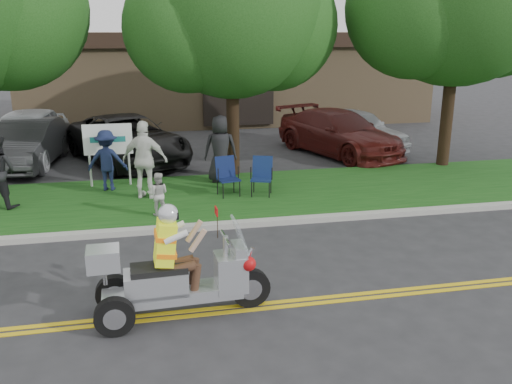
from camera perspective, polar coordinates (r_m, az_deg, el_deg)
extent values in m
plane|color=#28282B|center=(8.97, 2.03, -10.26)|extent=(120.00, 120.00, 0.00)
cube|color=gold|center=(8.47, 2.97, -11.95)|extent=(60.00, 0.10, 0.01)
cube|color=gold|center=(8.61, 2.70, -11.46)|extent=(60.00, 0.10, 0.01)
cube|color=#A8A89E|center=(11.70, -1.49, -3.37)|extent=(60.00, 0.25, 0.12)
cube|color=#154612|center=(13.71, -3.08, -0.39)|extent=(60.00, 4.00, 0.10)
cube|color=#9E7F5B|center=(27.14, -3.38, 12.22)|extent=(18.00, 8.00, 4.00)
cube|color=black|center=(23.06, -1.93, 15.70)|extent=(18.00, 0.30, 0.60)
sphere|color=#1C4714|center=(15.43, -24.90, 17.14)|extent=(4.05, 4.05, 4.05)
cylinder|color=#332114|center=(15.29, -2.47, 9.24)|extent=(0.36, 0.36, 4.20)
sphere|color=#1C4714|center=(15.18, -2.60, 18.83)|extent=(4.80, 4.80, 4.80)
sphere|color=#1C4714|center=(15.70, 1.77, 17.12)|extent=(3.60, 3.60, 3.60)
sphere|color=#1C4714|center=(14.82, -7.23, 16.75)|extent=(3.36, 3.36, 3.36)
cylinder|color=#332114|center=(17.34, 19.70, 10.11)|extent=(0.36, 0.36, 4.76)
sphere|color=#1C4714|center=(18.28, 23.90, 17.47)|extent=(4.20, 4.20, 4.20)
sphere|color=#1C4714|center=(16.41, 16.48, 18.12)|extent=(3.92, 3.92, 3.92)
cylinder|color=silver|center=(14.87, -17.02, 2.23)|extent=(0.06, 0.06, 1.10)
cylinder|color=silver|center=(14.80, -13.17, 2.46)|extent=(0.06, 0.06, 1.10)
cube|color=white|center=(14.66, -15.34, 5.38)|extent=(1.25, 0.06, 0.80)
cylinder|color=black|center=(8.37, -0.60, -10.05)|extent=(0.61, 0.17, 0.60)
cylinder|color=black|center=(7.88, -14.67, -12.59)|extent=(0.57, 0.17, 0.56)
cylinder|color=black|center=(8.52, -14.66, -10.26)|extent=(0.57, 0.17, 0.56)
cube|color=#B0B3BA|center=(8.19, -8.27, -10.53)|extent=(1.93, 0.54, 0.18)
cube|color=#B0B3BA|center=(8.08, -10.48, -9.37)|extent=(0.92, 0.50, 0.35)
cube|color=black|center=(7.99, -10.20, -7.99)|extent=(0.82, 0.45, 0.10)
cube|color=#B0B3BA|center=(8.18, -2.68, -8.38)|extent=(0.47, 0.50, 0.55)
cube|color=silver|center=(7.97, -1.74, -4.48)|extent=(0.21, 0.47, 0.49)
cube|color=#B0B3BA|center=(7.90, -15.78, -6.77)|extent=(0.47, 0.44, 0.30)
sphere|color=#B20C0F|center=(8.02, -0.86, -7.46)|extent=(0.22, 0.22, 0.22)
cube|color=#D1E317|center=(7.84, -9.54, -5.25)|extent=(0.36, 0.42, 0.65)
sphere|color=silver|center=(7.70, -9.24, -2.30)|extent=(0.29, 0.29, 0.29)
cylinder|color=black|center=(13.35, -0.46, 0.29)|extent=(0.03, 0.03, 0.40)
cylinder|color=black|center=(13.30, 1.40, 0.22)|extent=(0.03, 0.03, 0.40)
cylinder|color=black|center=(13.73, -0.23, 0.75)|extent=(0.03, 0.03, 0.40)
cylinder|color=black|center=(13.68, 1.58, 0.69)|extent=(0.03, 0.03, 0.40)
cube|color=#112250|center=(13.46, 0.57, 1.34)|extent=(0.62, 0.59, 0.04)
cube|color=#112250|center=(13.60, 0.69, 2.69)|extent=(0.52, 0.30, 0.54)
cylinder|color=black|center=(13.24, -3.48, 0.12)|extent=(0.03, 0.03, 0.40)
cylinder|color=black|center=(13.39, -1.72, 0.34)|extent=(0.03, 0.03, 0.40)
cylinder|color=black|center=(13.60, -4.08, 0.56)|extent=(0.03, 0.03, 0.40)
cylinder|color=black|center=(13.75, -2.35, 0.77)|extent=(0.03, 0.03, 0.40)
cube|color=#0E1943|center=(13.43, -2.92, 1.31)|extent=(0.59, 0.55, 0.04)
cube|color=#0E1943|center=(13.57, -3.27, 2.66)|extent=(0.52, 0.25, 0.55)
imported|color=silver|center=(13.39, -11.61, 3.33)|extent=(1.21, 0.81, 1.91)
imported|color=#182245|center=(14.36, -15.40, 3.24)|extent=(1.07, 0.70, 1.56)
imported|color=black|center=(14.63, -3.76, 4.56)|extent=(0.96, 0.69, 1.81)
imported|color=#BBBAB4|center=(12.15, -10.28, -0.21)|extent=(0.53, 0.44, 0.98)
imported|color=silver|center=(18.91, -23.01, 5.51)|extent=(2.43, 5.13, 1.69)
imported|color=#333436|center=(18.15, -22.88, 4.71)|extent=(2.02, 4.53, 1.44)
imported|color=black|center=(17.73, -13.37, 5.39)|extent=(4.41, 5.91, 1.49)
imported|color=#4E1512|center=(18.67, 8.72, 6.18)|extent=(3.76, 5.50, 1.48)
imported|color=#9EA1A5|center=(19.64, 10.47, 6.55)|extent=(2.99, 4.56, 1.44)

